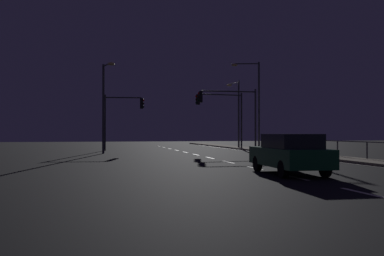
# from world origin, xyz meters

# --- Properties ---
(ground_plane) EXTENTS (112.00, 112.00, 0.00)m
(ground_plane) POSITION_xyz_m (0.00, 17.50, 0.00)
(ground_plane) COLOR black
(ground_plane) RESTS_ON ground
(sidewalk_right) EXTENTS (2.09, 77.00, 0.14)m
(sidewalk_right) POSITION_xyz_m (7.15, 17.50, 0.07)
(sidewalk_right) COLOR gray
(sidewalk_right) RESTS_ON ground
(lane_markings_center) EXTENTS (0.14, 50.00, 0.01)m
(lane_markings_center) POSITION_xyz_m (0.00, 21.00, 0.01)
(lane_markings_center) COLOR silver
(lane_markings_center) RESTS_ON ground
(lane_edge_line) EXTENTS (0.14, 53.00, 0.01)m
(lane_edge_line) POSITION_xyz_m (5.85, 22.50, 0.01)
(lane_edge_line) COLOR silver
(lane_edge_line) RESTS_ON ground
(car) EXTENTS (2.00, 4.47, 1.57)m
(car) POSITION_xyz_m (0.35, 10.18, 0.82)
(car) COLOR #14592D
(car) RESTS_ON ground
(traffic_light_near_left) EXTENTS (4.79, 0.85, 5.35)m
(traffic_light_near_left) POSITION_xyz_m (4.35, 33.10, 3.96)
(traffic_light_near_left) COLOR #38383D
(traffic_light_near_left) RESTS_ON sidewalk_right
(traffic_light_mid_right) EXTENTS (3.61, 0.60, 5.08)m
(traffic_light_mid_right) POSITION_xyz_m (-4.93, 33.41, 3.57)
(traffic_light_mid_right) COLOR #2D3033
(traffic_light_mid_right) RESTS_ON ground
(traffic_light_mid_left) EXTENTS (5.28, 0.34, 5.33)m
(traffic_light_mid_left) POSITION_xyz_m (4.11, 29.66, 3.96)
(traffic_light_mid_left) COLOR #4C4C51
(traffic_light_mid_left) RESTS_ON sidewalk_right
(street_lamp_across_street) EXTENTS (0.81, 2.10, 6.82)m
(street_lamp_across_street) POSITION_xyz_m (6.85, 36.06, 4.29)
(street_lamp_across_street) COLOR #4C4C51
(street_lamp_across_street) RESTS_ON sidewalk_right
(street_lamp_mid_block) EXTENTS (0.94, 2.17, 6.99)m
(street_lamp_mid_block) POSITION_xyz_m (-6.55, 28.04, 4.25)
(street_lamp_mid_block) COLOR #4C4C51
(street_lamp_mid_block) RESTS_ON ground
(street_lamp_median) EXTENTS (2.48, 0.82, 7.81)m
(street_lamp_median) POSITION_xyz_m (6.54, 30.17, 4.84)
(street_lamp_median) COLOR #4C4C51
(street_lamp_median) RESTS_ON sidewalk_right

